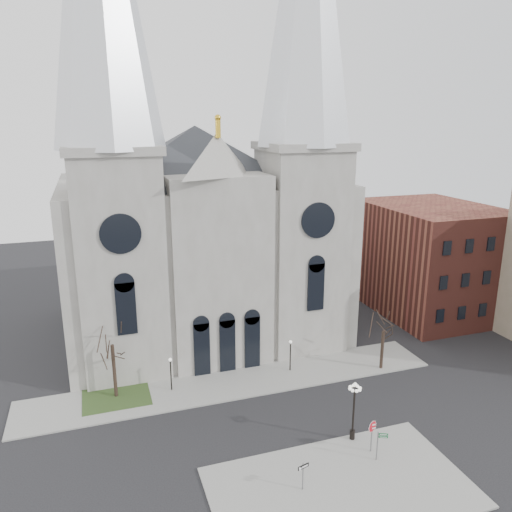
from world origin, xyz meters
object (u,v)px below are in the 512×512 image
object	(u,v)px
street_name_sign	(379,444)
globe_lamp	(354,404)
stop_sign	(372,430)
one_way_sign	(303,472)

from	to	relation	value
street_name_sign	globe_lamp	bearing A→B (deg)	124.92
stop_sign	street_name_sign	xyz separation A→B (m)	(-0.05, -1.05, -0.49)
stop_sign	globe_lamp	xyz separation A→B (m)	(-0.58, 1.83, 1.23)
stop_sign	one_way_sign	xyz separation A→B (m)	(-6.58, -2.08, -0.47)
stop_sign	globe_lamp	size ratio (longest dim) A/B	0.54
stop_sign	one_way_sign	distance (m)	6.92
one_way_sign	street_name_sign	bearing A→B (deg)	-6.26
stop_sign	one_way_sign	bearing A→B (deg)	-163.14
globe_lamp	street_name_sign	world-z (taller)	globe_lamp
stop_sign	street_name_sign	bearing A→B (deg)	-93.25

